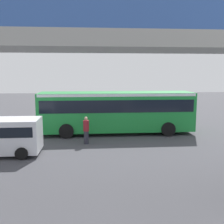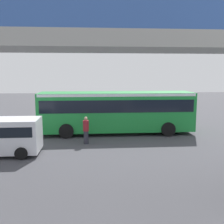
% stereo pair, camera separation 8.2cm
% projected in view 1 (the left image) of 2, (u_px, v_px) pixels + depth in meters
% --- Properties ---
extents(ground, '(80.00, 80.00, 0.00)m').
position_uv_depth(ground, '(102.00, 132.00, 20.75)').
color(ground, '#424247').
extents(city_bus, '(11.54, 2.85, 3.15)m').
position_uv_depth(city_bus, '(116.00, 109.00, 19.93)').
color(city_bus, '#1E8C38').
rests_on(city_bus, ground).
extents(pedestrian, '(0.38, 0.38, 1.79)m').
position_uv_depth(pedestrian, '(86.00, 130.00, 17.11)').
color(pedestrian, '#2D2D38').
rests_on(pedestrian, ground).
extents(traffic_sign, '(0.08, 0.60, 2.80)m').
position_uv_depth(traffic_sign, '(71.00, 101.00, 25.09)').
color(traffic_sign, slate).
rests_on(traffic_sign, ground).
extents(lane_dash_leftmost, '(2.00, 0.20, 0.01)m').
position_uv_depth(lane_dash_leftmost, '(167.00, 124.00, 23.91)').
color(lane_dash_leftmost, silver).
rests_on(lane_dash_leftmost, ground).
extents(lane_dash_left, '(2.00, 0.20, 0.01)m').
position_uv_depth(lane_dash_left, '(123.00, 124.00, 23.57)').
color(lane_dash_left, silver).
rests_on(lane_dash_left, ground).
extents(lane_dash_centre, '(2.00, 0.20, 0.01)m').
position_uv_depth(lane_dash_centre, '(78.00, 125.00, 23.23)').
color(lane_dash_centre, silver).
rests_on(lane_dash_centre, ground).
extents(lane_dash_right, '(2.00, 0.20, 0.01)m').
position_uv_depth(lane_dash_right, '(32.00, 126.00, 22.90)').
color(lane_dash_right, silver).
rests_on(lane_dash_right, ground).
extents(pedestrian_overpass, '(24.07, 2.60, 6.94)m').
position_uv_depth(pedestrian_overpass, '(118.00, 58.00, 8.66)').
color(pedestrian_overpass, '#9E9E99').
rests_on(pedestrian_overpass, ground).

